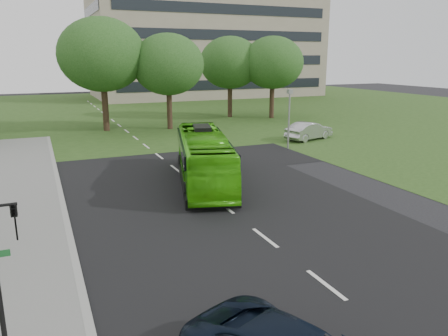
% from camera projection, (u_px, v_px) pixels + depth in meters
% --- Properties ---
extents(ground, '(160.00, 160.00, 0.00)m').
position_uv_depth(ground, '(243.00, 221.00, 19.03)').
color(ground, black).
rests_on(ground, ground).
extents(street_surfaces, '(120.00, 120.00, 0.15)m').
position_uv_depth(street_surfaces, '(129.00, 137.00, 39.14)').
color(street_surfaces, black).
rests_on(street_surfaces, ground).
extents(office_building, '(40.10, 20.10, 25.00)m').
position_uv_depth(office_building, '(205.00, 26.00, 79.53)').
color(office_building, gray).
rests_on(office_building, ground).
extents(tree_park_b, '(8.11, 8.11, 10.64)m').
position_uv_depth(tree_park_b, '(102.00, 55.00, 40.77)').
color(tree_park_b, black).
rests_on(tree_park_b, ground).
extents(tree_park_c, '(6.95, 6.95, 9.23)m').
position_uv_depth(tree_park_c, '(168.00, 65.00, 42.08)').
color(tree_park_c, black).
rests_on(tree_park_c, ground).
extents(tree_park_d, '(7.08, 7.08, 9.36)m').
position_uv_depth(tree_park_d, '(230.00, 63.00, 50.71)').
color(tree_park_d, black).
rests_on(tree_park_d, ground).
extents(tree_park_e, '(7.00, 7.00, 9.33)m').
position_uv_depth(tree_park_e, '(273.00, 63.00, 49.91)').
color(tree_park_e, black).
rests_on(tree_park_e, ground).
extents(bus, '(5.09, 10.69, 2.90)m').
position_uv_depth(bus, '(204.00, 158.00, 24.57)').
color(bus, '#3DB40E').
rests_on(bus, ground).
extents(sedan, '(4.96, 2.99, 1.54)m').
position_uv_depth(sedan, '(309.00, 131.00, 37.71)').
color(sedan, '#B2B2B7').
rests_on(sedan, ground).
extents(traffic_light, '(0.68, 0.19, 4.26)m').
position_uv_depth(traffic_light, '(1.00, 263.00, 9.68)').
color(traffic_light, black).
rests_on(traffic_light, ground).
extents(camera_pole, '(0.46, 0.43, 4.58)m').
position_uv_depth(camera_pole, '(289.00, 111.00, 33.45)').
color(camera_pole, gray).
rests_on(camera_pole, ground).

